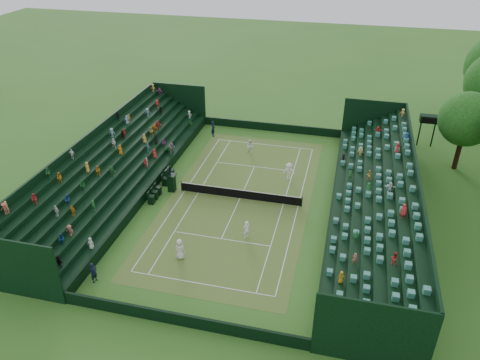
# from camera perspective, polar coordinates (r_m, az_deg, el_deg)

# --- Properties ---
(ground) EXTENTS (160.00, 160.00, 0.00)m
(ground) POSITION_cam_1_polar(r_m,az_deg,el_deg) (43.89, 0.00, -2.26)
(ground) COLOR #326620
(ground) RESTS_ON ground
(court_surface) EXTENTS (12.97, 26.77, 0.01)m
(court_surface) POSITION_cam_1_polar(r_m,az_deg,el_deg) (43.89, 0.00, -2.25)
(court_surface) COLOR #3E7B29
(court_surface) RESTS_ON ground
(perimeter_wall_north) EXTENTS (17.17, 0.20, 1.00)m
(perimeter_wall_north) POSITION_cam_1_polar(r_m,az_deg,el_deg) (57.42, 3.83, 6.47)
(perimeter_wall_north) COLOR black
(perimeter_wall_north) RESTS_ON ground
(perimeter_wall_south) EXTENTS (17.17, 0.20, 1.00)m
(perimeter_wall_south) POSITION_cam_1_polar(r_m,az_deg,el_deg) (31.84, -7.17, -16.54)
(perimeter_wall_south) COLOR black
(perimeter_wall_south) RESTS_ON ground
(perimeter_wall_east) EXTENTS (0.20, 31.77, 1.00)m
(perimeter_wall_east) POSITION_cam_1_polar(r_m,az_deg,el_deg) (42.72, 11.14, -3.12)
(perimeter_wall_east) COLOR black
(perimeter_wall_east) RESTS_ON ground
(perimeter_wall_west) EXTENTS (0.20, 31.77, 1.00)m
(perimeter_wall_west) POSITION_cam_1_polar(r_m,az_deg,el_deg) (46.11, -10.29, -0.34)
(perimeter_wall_west) COLOR black
(perimeter_wall_west) RESTS_ON ground
(north_grandstand) EXTENTS (6.60, 32.00, 4.90)m
(north_grandstand) POSITION_cam_1_polar(r_m,az_deg,el_deg) (42.33, 16.90, -2.60)
(north_grandstand) COLOR black
(north_grandstand) RESTS_ON ground
(south_grandstand) EXTENTS (6.60, 32.00, 4.90)m
(south_grandstand) POSITION_cam_1_polar(r_m,az_deg,el_deg) (47.34, -15.05, 1.38)
(south_grandstand) COLOR black
(south_grandstand) RESTS_ON ground
(tennis_net) EXTENTS (11.67, 0.10, 1.06)m
(tennis_net) POSITION_cam_1_polar(r_m,az_deg,el_deg) (43.61, 0.00, -1.67)
(tennis_net) COLOR black
(tennis_net) RESTS_ON ground
(scoreboard_tower) EXTENTS (2.00, 1.00, 3.70)m
(scoreboard_tower) POSITION_cam_1_polar(r_m,az_deg,el_deg) (56.52, 22.05, 6.77)
(scoreboard_tower) COLOR black
(scoreboard_tower) RESTS_ON ground
(umpire_chair) EXTENTS (0.84, 0.84, 2.65)m
(umpire_chair) POSITION_cam_1_polar(r_m,az_deg,el_deg) (44.96, -8.37, -0.07)
(umpire_chair) COLOR black
(umpire_chair) RESTS_ON ground
(courtside_chairs) EXTENTS (0.55, 5.52, 1.19)m
(courtside_chairs) POSITION_cam_1_polar(r_m,az_deg,el_deg) (45.64, -9.54, -0.67)
(courtside_chairs) COLOR black
(courtside_chairs) RESTS_ON ground
(player_near_west) EXTENTS (0.94, 0.70, 1.75)m
(player_near_west) POSITION_cam_1_polar(r_m,az_deg,el_deg) (36.64, -7.34, -8.35)
(player_near_west) COLOR silver
(player_near_west) RESTS_ON ground
(player_near_east) EXTENTS (0.72, 0.68, 1.67)m
(player_near_east) POSITION_cam_1_polar(r_m,az_deg,el_deg) (38.44, 0.80, -6.05)
(player_near_east) COLOR white
(player_near_east) RESTS_ON ground
(player_far_west) EXTENTS (0.89, 0.76, 1.57)m
(player_far_west) POSITION_cam_1_polar(r_m,az_deg,el_deg) (51.79, 1.24, 4.12)
(player_far_west) COLOR white
(player_far_west) RESTS_ON ground
(player_far_east) EXTENTS (1.20, 0.75, 1.78)m
(player_far_east) POSITION_cam_1_polar(r_m,az_deg,el_deg) (46.85, 5.99, 1.09)
(player_far_east) COLOR white
(player_far_east) RESTS_ON ground
(line_judge_north) EXTENTS (0.65, 0.81, 1.92)m
(line_judge_north) POSITION_cam_1_polar(r_m,az_deg,el_deg) (55.74, -3.29, 6.25)
(line_judge_north) COLOR black
(line_judge_north) RESTS_ON ground
(line_judge_south) EXTENTS (0.51, 0.67, 1.65)m
(line_judge_south) POSITION_cam_1_polar(r_m,az_deg,el_deg) (35.96, -17.41, -10.72)
(line_judge_south) COLOR black
(line_judge_south) RESTS_ON ground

